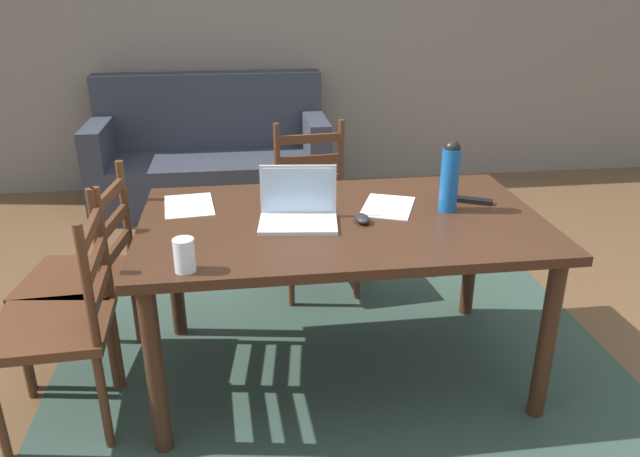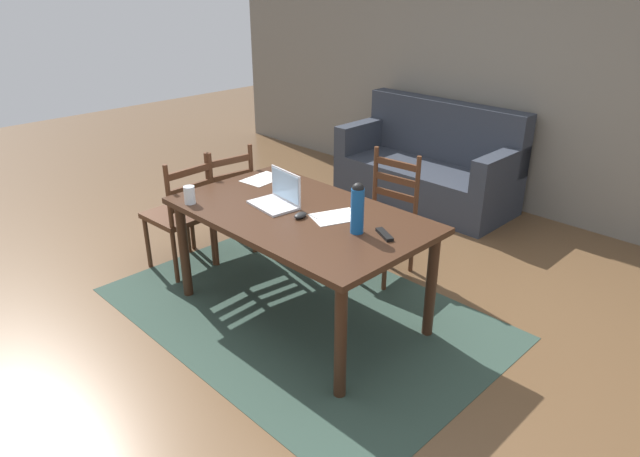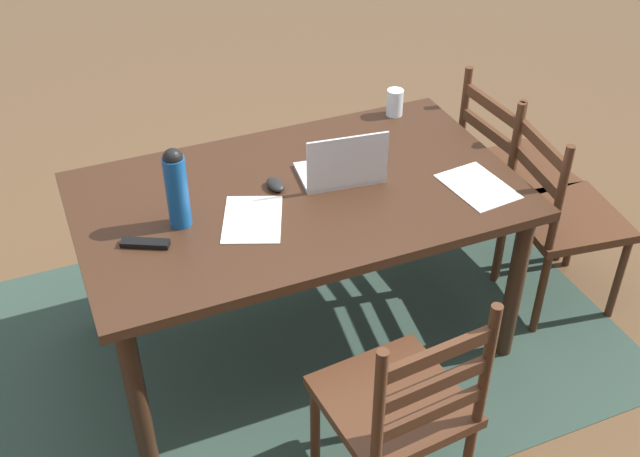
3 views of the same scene
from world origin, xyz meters
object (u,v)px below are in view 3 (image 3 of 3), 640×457
at_px(chair_left_far, 560,217).
at_px(computer_mouse, 275,184).
at_px(drinking_glass, 395,102).
at_px(chair_left_near, 509,172).
at_px(laptop, 343,168).
at_px(tv_remote, 145,243).
at_px(dining_table, 299,210).
at_px(water_bottle, 176,186).
at_px(chair_far_head, 400,407).

xyz_separation_m(chair_left_far, computer_mouse, (1.21, -0.25, 0.32)).
bearing_deg(drinking_glass, chair_left_near, 156.99).
height_order(chair_left_near, laptop, laptop).
distance_m(chair_left_far, tv_remote, 1.79).
bearing_deg(dining_table, computer_mouse, -38.68).
relative_size(water_bottle, computer_mouse, 3.13).
xyz_separation_m(water_bottle, computer_mouse, (-0.40, -0.09, -0.15)).
bearing_deg(dining_table, drinking_glass, -146.25).
relative_size(chair_left_far, laptop, 2.76).
height_order(laptop, tv_remote, laptop).
xyz_separation_m(chair_left_far, water_bottle, (1.61, -0.17, 0.47)).
height_order(drinking_glass, tv_remote, drinking_glass).
distance_m(chair_far_head, chair_left_far, 1.32).
relative_size(chair_left_near, tv_remote, 5.59).
relative_size(chair_left_near, laptop, 2.76).
xyz_separation_m(water_bottle, drinking_glass, (-1.09, -0.45, -0.10)).
xyz_separation_m(laptop, tv_remote, (0.81, 0.12, -0.05)).
bearing_deg(laptop, chair_left_far, 167.81).
bearing_deg(water_bottle, chair_far_head, 119.34).
bearing_deg(chair_far_head, drinking_glass, -115.69).
height_order(chair_left_near, drinking_glass, chair_left_near).
height_order(chair_left_far, water_bottle, water_bottle).
bearing_deg(laptop, chair_left_near, -168.79).
distance_m(dining_table, laptop, 0.24).
height_order(dining_table, laptop, laptop).
xyz_separation_m(chair_left_far, drinking_glass, (0.51, -0.61, 0.37)).
bearing_deg(chair_left_far, water_bottle, -5.88).
xyz_separation_m(chair_left_near, computer_mouse, (1.21, 0.14, 0.32)).
xyz_separation_m(dining_table, chair_left_near, (-1.14, -0.20, -0.22)).
xyz_separation_m(chair_left_near, drinking_glass, (0.51, -0.22, 0.37)).
distance_m(dining_table, water_bottle, 0.53).
height_order(chair_far_head, drinking_glass, chair_far_head).
distance_m(chair_left_near, laptop, 1.03).
bearing_deg(water_bottle, tv_remote, 27.70).
bearing_deg(chair_far_head, tv_remote, -50.85).
bearing_deg(water_bottle, drinking_glass, -157.80).
bearing_deg(laptop, drinking_glass, -136.97).
relative_size(laptop, drinking_glass, 2.85).
relative_size(water_bottle, tv_remote, 1.84).
bearing_deg(computer_mouse, tv_remote, 9.73).
xyz_separation_m(chair_left_far, tv_remote, (1.76, -0.09, 0.32)).
height_order(chair_left_near, computer_mouse, chair_left_near).
relative_size(chair_left_near, chair_left_far, 1.00).
bearing_deg(computer_mouse, chair_far_head, 87.49).
height_order(dining_table, chair_left_near, chair_left_near).
bearing_deg(computer_mouse, drinking_glass, -160.11).
bearing_deg(drinking_glass, tv_remote, 22.88).
bearing_deg(tv_remote, water_bottle, 144.70).
relative_size(chair_left_near, drinking_glass, 7.87).
distance_m(dining_table, chair_left_far, 1.18).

